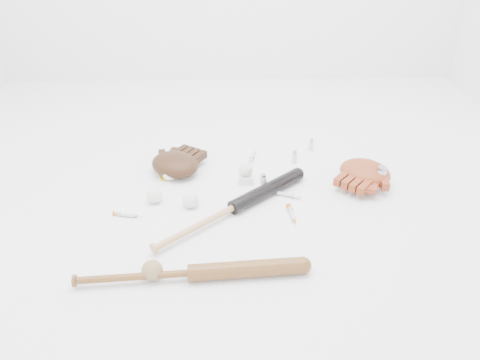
{
  "coord_description": "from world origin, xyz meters",
  "views": [
    {
      "loc": [
        -0.02,
        -1.59,
        1.08
      ],
      "look_at": [
        0.02,
        0.08,
        0.06
      ],
      "focal_mm": 35.0,
      "sensor_mm": 36.0,
      "label": 1
    }
  ],
  "objects_px": {
    "glove_dark": "(175,164)",
    "pedestal": "(246,179)",
    "bat_dark": "(234,207)",
    "bat_wood": "(190,273)"
  },
  "relations": [
    {
      "from": "bat_wood",
      "to": "bat_dark",
      "type": "bearing_deg",
      "value": 64.26
    },
    {
      "from": "bat_wood",
      "to": "glove_dark",
      "type": "relative_size",
      "value": 2.98
    },
    {
      "from": "bat_wood",
      "to": "pedestal",
      "type": "relative_size",
      "value": 12.5
    },
    {
      "from": "pedestal",
      "to": "bat_dark",
      "type": "bearing_deg",
      "value": -103.65
    },
    {
      "from": "pedestal",
      "to": "glove_dark",
      "type": "bearing_deg",
      "value": 164.94
    },
    {
      "from": "pedestal",
      "to": "bat_wood",
      "type": "bearing_deg",
      "value": -108.65
    },
    {
      "from": "bat_wood",
      "to": "glove_dark",
      "type": "bearing_deg",
      "value": 95.11
    },
    {
      "from": "bat_dark",
      "to": "bat_wood",
      "type": "bearing_deg",
      "value": -152.56
    },
    {
      "from": "bat_dark",
      "to": "glove_dark",
      "type": "distance_m",
      "value": 0.41
    },
    {
      "from": "glove_dark",
      "to": "pedestal",
      "type": "bearing_deg",
      "value": 17.93
    }
  ]
}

